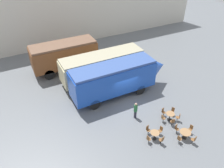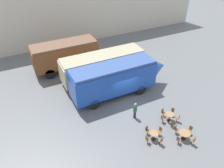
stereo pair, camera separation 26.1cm
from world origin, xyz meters
The scene contains 22 objects.
ground_plane centered at (0.00, 0.00, 0.00)m, with size 80.00×80.00×0.00m, color slate.
backdrop_wall centered at (0.00, 15.62, 4.50)m, with size 44.00×0.15×9.00m.
passenger_coach_wooden centered at (-3.72, 8.55, 2.18)m, with size 7.82×2.81×3.59m.
passenger_coach_vintage centered at (-0.55, 4.31, 2.02)m, with size 9.55×2.69×3.32m.
streamlined_locomotive centered at (0.02, 1.18, 2.15)m, with size 10.80×2.62×3.64m.
cafe_table_near centered at (-0.51, -5.75, 0.55)m, with size 0.77×0.77×0.73m.
cafe_table_mid centered at (1.81, -6.85, 0.57)m, with size 0.94×0.94×0.70m.
cafe_table_far centered at (2.09, -4.56, 0.59)m, with size 0.79×0.79×0.77m.
cafe_chair_0 centered at (-0.68, -5.01, 0.51)m, with size 0.36×0.38×0.87m.
cafe_chair_1 centered at (-1.25, -5.92, 0.51)m, with size 0.38×0.36×0.87m.
cafe_chair_2 centered at (-0.34, -6.49, 0.51)m, with size 0.36×0.38×0.87m.
cafe_chair_3 centered at (0.23, -5.58, 0.51)m, with size 0.38×0.36×0.87m.
cafe_chair_4 centered at (0.99, -7.06, 0.51)m, with size 0.38×0.36×0.87m.
cafe_chair_5 centered at (2.02, -7.66, 0.51)m, with size 0.36×0.38×0.87m.
cafe_chair_6 centered at (2.62, -6.64, 0.51)m, with size 0.38×0.36×0.87m.
cafe_chair_7 centered at (1.60, -6.03, 0.51)m, with size 0.36×0.38×0.87m.
cafe_chair_8 centered at (1.32, -4.50, 0.51)m, with size 0.36×0.36×0.87m.
cafe_chair_9 centered at (1.80, -5.27, 0.51)m, with size 0.38×0.39×0.87m.
cafe_chair_10 centered at (2.68, -5.05, 0.51)m, with size 0.41×0.40×0.87m.
cafe_chair_11 centered at (2.74, -4.15, 0.51)m, with size 0.40×0.39×0.87m.
cafe_chair_12 centered at (1.90, -3.81, 0.51)m, with size 0.36×0.38×0.87m.
visitor_person centered at (-0.59, -2.84, 0.95)m, with size 0.34×0.34×1.75m.
Camera 2 is at (-9.13, -15.34, 14.41)m, focal length 35.00 mm.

